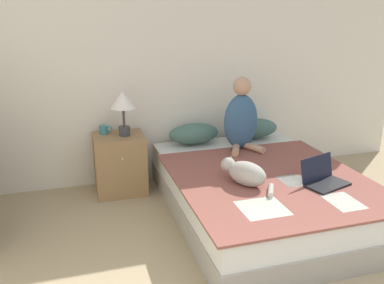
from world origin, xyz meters
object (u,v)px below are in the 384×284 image
Objects in this scene: cat_tabby at (245,173)px; laptop_open at (324,179)px; nightstand at (120,164)px; coffee_mug at (104,130)px; person_sitting at (241,119)px; table_lamp at (123,103)px; pillow_near at (194,134)px; pillow_far at (254,128)px; bed at (259,192)px.

cat_tabby is 1.24× the size of laptop_open.
nightstand is 4.65× the size of coffee_mug.
person_sitting is 1.65× the size of table_lamp.
pillow_near is 1.31× the size of laptop_open.
laptop_open is 1.98m from nightstand.
pillow_near is 1.22× the size of table_lamp.
laptop_open is (0.70, -1.33, -0.06)m from pillow_near.
pillow_near is at bearing 143.18° from person_sitting.
pillow_far is 0.90× the size of nightstand.
pillow_near is (-0.35, 0.90, 0.33)m from bed.
table_lamp is at bearing -175.57° from pillow_near.
coffee_mug is (-0.13, 0.09, 0.35)m from nightstand.
pillow_far is at bearing -58.94° from cat_tabby.
coffee_mug reaches higher than cat_tabby.
coffee_mug reaches higher than pillow_near.
pillow_far is (0.69, 0.00, 0.00)m from pillow_near.
cat_tabby reaches higher than bed.
laptop_open is (0.35, -0.43, 0.27)m from bed.
nightstand is 0.38m from coffee_mug.
laptop_open is at bearing -89.81° from pillow_far.
nightstand is (-1.49, -0.04, -0.24)m from pillow_far.
laptop_open is at bearing -137.48° from cat_tabby.
laptop_open is at bearing -40.38° from coffee_mug.
pillow_near reaches higher than nightstand.
pillow_far is 1.63m from coffee_mug.
bed is at bearing -37.79° from table_lamp.
pillow_far is 4.19× the size of coffee_mug.
table_lamp reaches higher than cat_tabby.
pillow_near reaches higher than bed.
table_lamp is at bearing -14.56° from nightstand.
cat_tabby is at bearing -110.93° from person_sitting.
person_sitting reaches higher than cat_tabby.
laptop_open is 3.20× the size of coffee_mug.
table_lamp is at bearing 142.21° from bed.
person_sitting is at bearing -133.79° from pillow_far.
person_sitting is 1.18m from table_lamp.
laptop_open is 0.94× the size of table_lamp.
bed is at bearing -95.48° from person_sitting.
cat_tabby is at bearing -118.14° from pillow_far.
pillow_far is at bearing 1.58° from nightstand.
pillow_near is 0.83m from table_lamp.
pillow_far is at bearing 0.00° from pillow_near.
pillow_near reaches higher than cat_tabby.
pillow_far is 1.30m from cat_tabby.
pillow_far is at bearing -1.86° from coffee_mug.
cat_tabby is 1.16× the size of table_lamp.
coffee_mug is at bearing 9.30° from cat_tabby.
cat_tabby is (-0.61, -1.15, -0.00)m from pillow_far.
person_sitting is (0.06, 0.59, 0.53)m from bed.
table_lamp is at bearing 121.22° from laptop_open.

